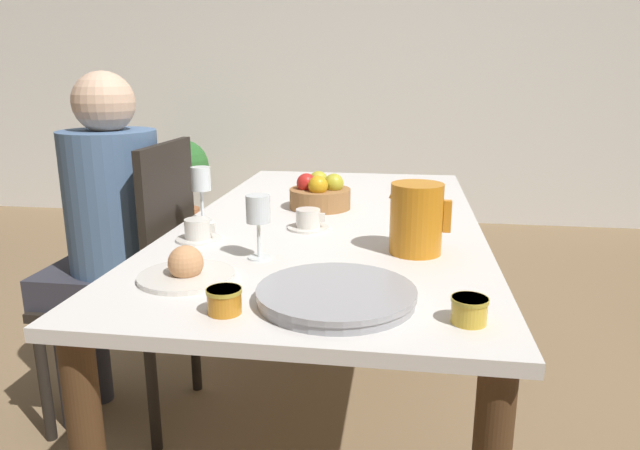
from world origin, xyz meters
name	(u,v)px	position (x,y,z in m)	size (l,w,h in m)	color
ground_plane	(331,417)	(0.00, 0.00, 0.00)	(20.00, 20.00, 0.00)	#7F6647
wall_back	(379,57)	(0.00, 2.90, 1.30)	(10.00, 0.06, 2.60)	white
dining_table	(332,247)	(0.00, 0.00, 0.63)	(0.92, 1.78, 0.72)	silver
chair_person_side	(139,280)	(-0.64, -0.07, 0.51)	(0.42, 0.42, 0.97)	black
person_seated	(106,223)	(-0.73, -0.09, 0.70)	(0.39, 0.41, 1.18)	#33333D
red_pitcher	(416,218)	(0.26, -0.32, 0.82)	(0.16, 0.13, 0.18)	orange
wine_glass_water	(201,182)	(-0.40, -0.10, 0.85)	(0.06, 0.06, 0.17)	white
wine_glass_juice	(258,213)	(-0.13, -0.43, 0.84)	(0.06, 0.06, 0.16)	white
teacup_near_person	(198,231)	(-0.34, -0.30, 0.75)	(0.12, 0.12, 0.06)	silver
teacup_across	(308,221)	(-0.06, -0.13, 0.75)	(0.12, 0.12, 0.06)	silver
serving_tray	(336,295)	(0.09, -0.68, 0.74)	(0.33, 0.33, 0.03)	#9E9EA3
bread_plate	(186,270)	(-0.26, -0.60, 0.74)	(0.22, 0.22, 0.08)	silver
jam_jar_amber	(224,299)	(-0.11, -0.77, 0.75)	(0.07, 0.07, 0.05)	#C67A1E
jam_jar_red	(469,309)	(0.35, -0.75, 0.75)	(0.07, 0.07, 0.05)	gold
fruit_bowl	(320,194)	(-0.06, 0.15, 0.77)	(0.21, 0.21, 0.12)	#9E6B3D
potted_plant	(183,172)	(-1.45, 2.35, 0.45)	(0.40, 0.40, 0.70)	#A8603D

